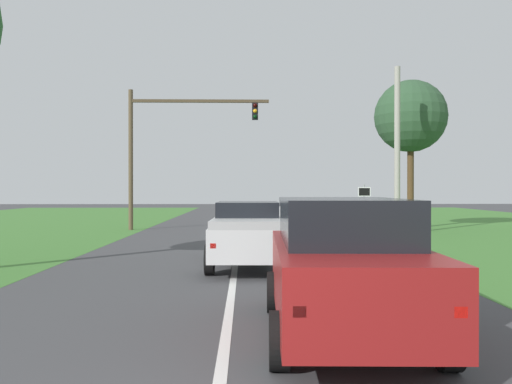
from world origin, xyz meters
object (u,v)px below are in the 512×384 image
at_px(red_suv_near, 343,264).
at_px(pickup_truck_lead, 248,233).
at_px(utility_pole_right, 397,151).
at_px(keep_moving_sign, 364,203).
at_px(oak_tree_right, 411,117).
at_px(traffic_light, 168,137).
at_px(crossing_suv_far, 300,212).

height_order(red_suv_near, pickup_truck_lead, red_suv_near).
bearing_deg(pickup_truck_lead, utility_pole_right, 54.57).
height_order(keep_moving_sign, utility_pole_right, utility_pole_right).
xyz_separation_m(red_suv_near, oak_tree_right, (7.74, 21.10, 5.16)).
bearing_deg(utility_pole_right, red_suv_near, -108.78).
xyz_separation_m(pickup_truck_lead, keep_moving_sign, (5.58, 9.85, 0.60)).
bearing_deg(traffic_light, keep_moving_sign, -19.74).
height_order(pickup_truck_lead, crossing_suv_far, pickup_truck_lead).
height_order(keep_moving_sign, crossing_suv_far, keep_moving_sign).
bearing_deg(oak_tree_right, pickup_truck_lead, -123.01).
relative_size(red_suv_near, pickup_truck_lead, 0.91).
bearing_deg(traffic_light, crossing_suv_far, 11.77).
distance_m(traffic_light, utility_pole_right, 12.00).
bearing_deg(crossing_suv_far, red_suv_near, -94.35).
xyz_separation_m(pickup_truck_lead, oak_tree_right, (9.15, 14.08, 5.28)).
bearing_deg(traffic_light, pickup_truck_lead, -72.32).
bearing_deg(crossing_suv_far, traffic_light, -168.23).
relative_size(pickup_truck_lead, crossing_suv_far, 1.23).
relative_size(traffic_light, keep_moving_sign, 3.12).
bearing_deg(utility_pole_right, traffic_light, 164.60).
bearing_deg(traffic_light, utility_pole_right, -15.40).
bearing_deg(crossing_suv_far, oak_tree_right, -7.84).
height_order(oak_tree_right, crossing_suv_far, oak_tree_right).
distance_m(red_suv_near, crossing_suv_far, 22.00).
bearing_deg(keep_moving_sign, traffic_light, 160.26).
distance_m(red_suv_near, oak_tree_right, 23.06).
relative_size(keep_moving_sign, utility_pole_right, 0.30).
xyz_separation_m(red_suv_near, crossing_suv_far, (1.67, 21.93, -0.16)).
bearing_deg(keep_moving_sign, crossing_suv_far, 116.36).
height_order(pickup_truck_lead, keep_moving_sign, keep_moving_sign).
xyz_separation_m(oak_tree_right, crossing_suv_far, (-6.07, 0.84, -5.32)).
bearing_deg(traffic_light, oak_tree_right, 2.96).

